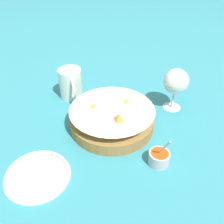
% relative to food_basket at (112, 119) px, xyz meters
% --- Properties ---
extents(ground_plane, '(4.00, 4.00, 0.00)m').
position_rel_food_basket_xyz_m(ground_plane, '(-0.01, 0.03, -0.03)').
color(ground_plane, teal).
extents(food_basket, '(0.27, 0.27, 0.09)m').
position_rel_food_basket_xyz_m(food_basket, '(0.00, 0.00, 0.00)').
color(food_basket, olive).
rests_on(food_basket, ground_plane).
extents(sauce_cup, '(0.07, 0.06, 0.12)m').
position_rel_food_basket_xyz_m(sauce_cup, '(0.19, 0.08, -0.01)').
color(sauce_cup, '#B7B7BC').
rests_on(sauce_cup, ground_plane).
extents(wine_glass, '(0.09, 0.09, 0.15)m').
position_rel_food_basket_xyz_m(wine_glass, '(-0.04, 0.24, 0.07)').
color(wine_glass, silver).
rests_on(wine_glass, ground_plane).
extents(beer_mug, '(0.13, 0.09, 0.11)m').
position_rel_food_basket_xyz_m(beer_mug, '(-0.22, -0.09, 0.02)').
color(beer_mug, silver).
rests_on(beer_mug, ground_plane).
extents(side_plate, '(0.17, 0.17, 0.01)m').
position_rel_food_basket_xyz_m(side_plate, '(0.14, -0.25, -0.02)').
color(side_plate, white).
rests_on(side_plate, ground_plane).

